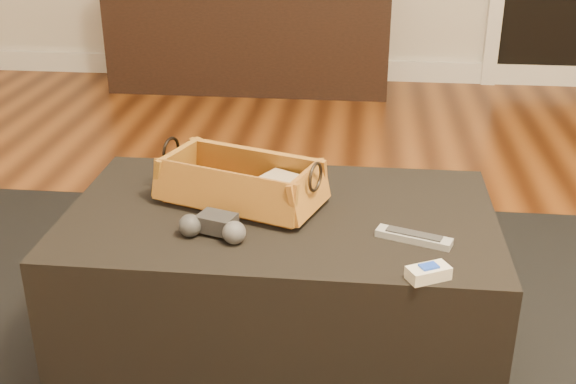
# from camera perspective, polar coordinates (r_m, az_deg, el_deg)

# --- Properties ---
(floor) EXTENTS (5.00, 5.50, 0.01)m
(floor) POSITION_cam_1_polar(r_m,az_deg,el_deg) (1.94, 1.24, -12.97)
(floor) COLOR brown
(floor) RESTS_ON ground
(baseboard) EXTENTS (5.00, 0.04, 0.12)m
(baseboard) POSITION_cam_1_polar(r_m,az_deg,el_deg) (4.41, 4.43, 9.63)
(baseboard) COLOR white
(baseboard) RESTS_ON floor
(media_cabinet) EXTENTS (1.56, 0.45, 0.61)m
(media_cabinet) POSITION_cam_1_polar(r_m,az_deg,el_deg) (4.19, -3.01, 12.35)
(media_cabinet) COLOR black
(media_cabinet) RESTS_ON floor
(area_rug) EXTENTS (2.60, 2.00, 0.01)m
(area_rug) POSITION_cam_1_polar(r_m,az_deg,el_deg) (1.87, -0.73, -14.03)
(area_rug) COLOR black
(area_rug) RESTS_ON floor
(ottoman) EXTENTS (1.00, 0.60, 0.42)m
(ottoman) POSITION_cam_1_polar(r_m,az_deg,el_deg) (1.79, -0.57, -7.61)
(ottoman) COLOR black
(ottoman) RESTS_ON area_rug
(tv_remote) EXTENTS (0.21, 0.09, 0.02)m
(tv_remote) POSITION_cam_1_polar(r_m,az_deg,el_deg) (1.73, -4.54, -0.15)
(tv_remote) COLOR black
(tv_remote) RESTS_ON wicker_basket
(cloth_bundle) EXTENTS (0.13, 0.12, 0.06)m
(cloth_bundle) POSITION_cam_1_polar(r_m,az_deg,el_deg) (1.70, -0.26, 0.25)
(cloth_bundle) COLOR tan
(cloth_bundle) RESTS_ON wicker_basket
(wicker_basket) EXTENTS (0.43, 0.32, 0.14)m
(wicker_basket) POSITION_cam_1_polar(r_m,az_deg,el_deg) (1.72, -3.76, 0.57)
(wicker_basket) COLOR #9D5823
(wicker_basket) RESTS_ON ottoman
(game_controller) EXTENTS (0.16, 0.11, 0.05)m
(game_controller) POSITION_cam_1_polar(r_m,az_deg,el_deg) (1.57, -5.87, -2.73)
(game_controller) COLOR #252527
(game_controller) RESTS_ON ottoman
(silver_remote) EXTENTS (0.17, 0.09, 0.02)m
(silver_remote) POSITION_cam_1_polar(r_m,az_deg,el_deg) (1.58, 9.91, -3.53)
(silver_remote) COLOR #A7ABAF
(silver_remote) RESTS_ON ottoman
(cream_gadget) EXTENTS (0.09, 0.08, 0.03)m
(cream_gadget) POSITION_cam_1_polar(r_m,az_deg,el_deg) (1.44, 11.03, -6.27)
(cream_gadget) COLOR beige
(cream_gadget) RESTS_ON ottoman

